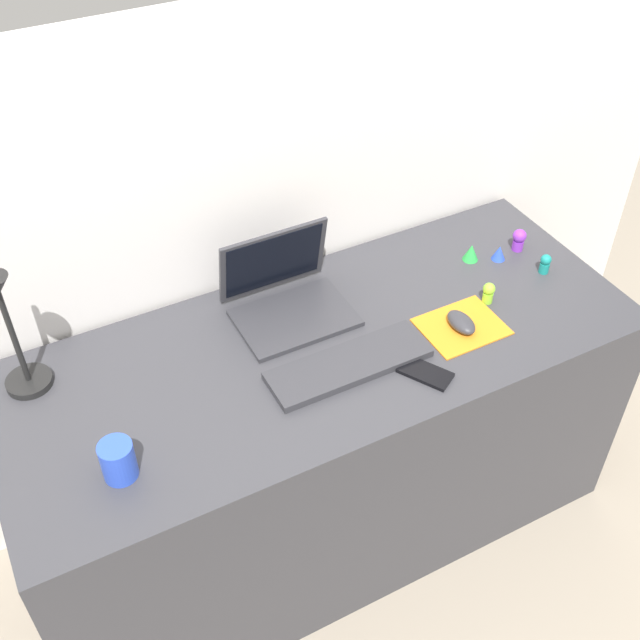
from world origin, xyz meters
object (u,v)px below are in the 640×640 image
object	(u,v)px
coffee_mug	(118,461)
toy_figurine_lime	(488,292)
cell_phone	(425,373)
toy_figurine_purple	(519,239)
laptop	(285,292)
toy_figurine_teal	(545,263)
toy_figurine_blue	(499,253)
toy_figurine_green	(471,252)
keyboard	(349,364)
mouse	(461,322)
desk_lamp	(13,336)

from	to	relation	value
coffee_mug	toy_figurine_lime	size ratio (longest dim) A/B	1.52
cell_phone	toy_figurine_lime	bearing A→B (deg)	-3.44
coffee_mug	toy_figurine_purple	bearing A→B (deg)	11.11
laptop	toy_figurine_purple	xyz separation A→B (m)	(0.71, -0.08, -0.02)
toy_figurine_lime	laptop	bearing A→B (deg)	154.88
toy_figurine_teal	toy_figurine_blue	bearing A→B (deg)	124.79
toy_figurine_purple	toy_figurine_green	world-z (taller)	toy_figurine_purple
keyboard	toy_figurine_blue	bearing A→B (deg)	17.05
toy_figurine_green	mouse	bearing A→B (deg)	-130.58
toy_figurine_purple	toy_figurine_blue	size ratio (longest dim) A/B	1.54
coffee_mug	toy_figurine_blue	world-z (taller)	coffee_mug
mouse	coffee_mug	world-z (taller)	coffee_mug
keyboard	mouse	distance (m)	0.32
coffee_mug	toy_figurine_blue	distance (m)	1.20
toy_figurine_teal	mouse	bearing A→B (deg)	-166.12
toy_figurine_blue	toy_figurine_green	world-z (taller)	toy_figurine_green
mouse	cell_phone	xyz separation A→B (m)	(-0.17, -0.10, -0.02)
cell_phone	toy_figurine_blue	world-z (taller)	toy_figurine_blue
keyboard	toy_figurine_teal	xyz separation A→B (m)	(0.67, 0.07, 0.02)
toy_figurine_lime	toy_figurine_teal	bearing A→B (deg)	7.96
laptop	desk_lamp	xyz separation A→B (m)	(-0.66, 0.01, 0.13)
keyboard	desk_lamp	world-z (taller)	desk_lamp
coffee_mug	toy_figurine_lime	bearing A→B (deg)	5.36
toy_figurine_purple	mouse	bearing A→B (deg)	-149.40
cell_phone	mouse	bearing A→B (deg)	-1.10
mouse	toy_figurine_lime	bearing A→B (deg)	23.46
mouse	coffee_mug	xyz separation A→B (m)	(-0.91, -0.04, 0.03)
toy_figurine_purple	desk_lamp	bearing A→B (deg)	176.45
toy_figurine_green	desk_lamp	bearing A→B (deg)	177.15
mouse	toy_figurine_purple	world-z (taller)	toy_figurine_purple
laptop	desk_lamp	world-z (taller)	desk_lamp
laptop	mouse	size ratio (longest dim) A/B	3.12
desk_lamp	cell_phone	bearing A→B (deg)	-24.20
desk_lamp	coffee_mug	xyz separation A→B (m)	(0.11, -0.33, -0.13)
toy_figurine_purple	coffee_mug	bearing A→B (deg)	-168.89
mouse	cell_phone	world-z (taller)	mouse
cell_phone	toy_figurine_teal	bearing A→B (deg)	-10.93
mouse	cell_phone	distance (m)	0.20
laptop	toy_figurine_purple	distance (m)	0.71
laptop	desk_lamp	size ratio (longest dim) A/B	0.79
laptop	mouse	distance (m)	0.46
keyboard	toy_figurine_green	size ratio (longest dim) A/B	8.20
toy_figurine_purple	toy_figurine_blue	world-z (taller)	toy_figurine_purple
toy_figurine_teal	toy_figurine_lime	xyz separation A→B (m)	(-0.22, -0.03, 0.00)
toy_figurine_blue	toy_figurine_lime	distance (m)	0.20
toy_figurine_blue	laptop	bearing A→B (deg)	171.80
desk_lamp	coffee_mug	world-z (taller)	desk_lamp
toy_figurine_purple	toy_figurine_blue	xyz separation A→B (m)	(-0.08, -0.01, -0.01)
laptop	toy_figurine_blue	bearing A→B (deg)	-8.20
toy_figurine_blue	cell_phone	bearing A→B (deg)	-146.71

